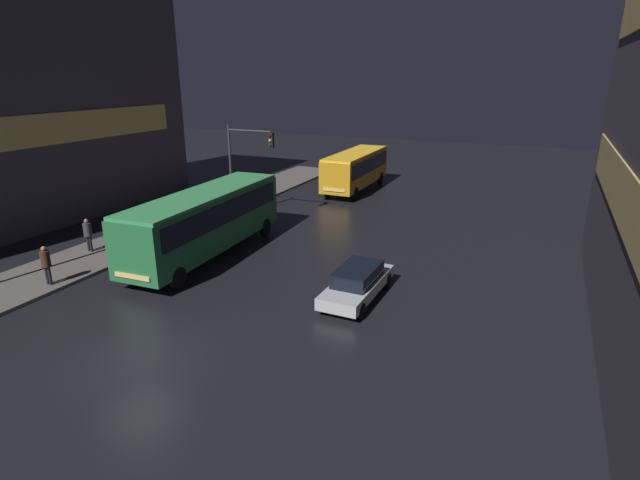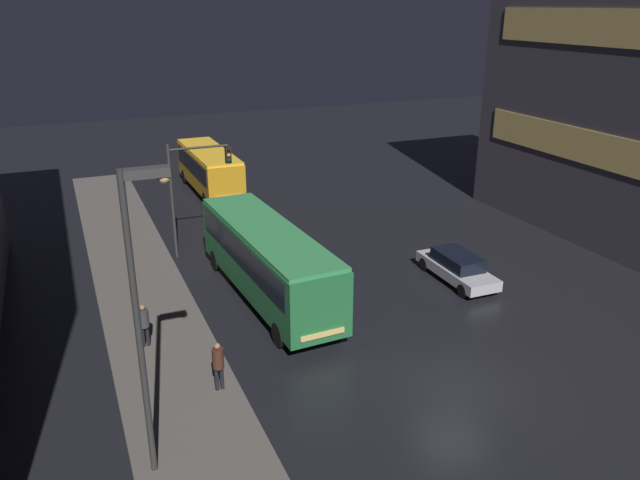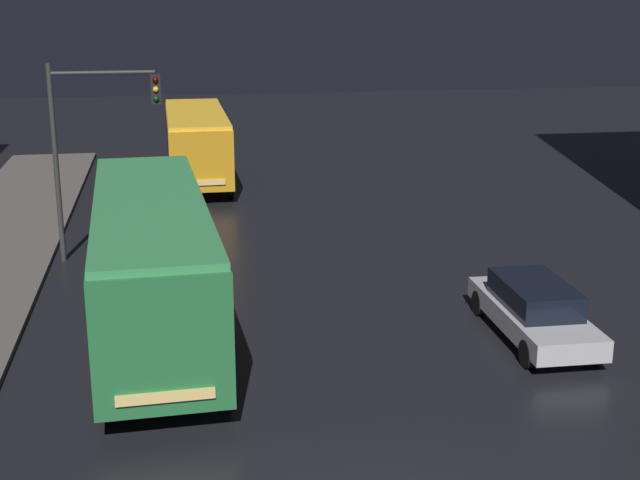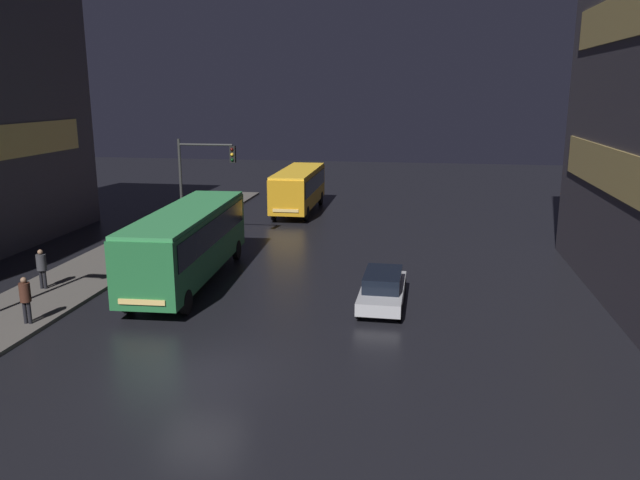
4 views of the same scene
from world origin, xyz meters
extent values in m
plane|color=black|center=(0.00, 0.00, 0.00)|extent=(120.00, 120.00, 0.00)
cube|color=#56514C|center=(-9.00, 10.00, 0.07)|extent=(4.00, 48.00, 0.15)
cube|color=#EAC66B|center=(14.15, 8.35, 5.44)|extent=(0.24, 16.96, 1.80)
cube|color=#236B38|center=(-3.79, 9.17, 1.88)|extent=(3.13, 11.24, 2.67)
cube|color=black|center=(-3.79, 9.17, 2.47)|extent=(3.15, 10.35, 1.10)
cube|color=#399252|center=(-3.79, 9.17, 3.30)|extent=(3.07, 11.01, 0.16)
cube|color=#F4CC72|center=(-3.51, 3.60, 0.95)|extent=(1.81, 0.19, 0.20)
cylinder|color=black|center=(-2.39, 5.08, 0.50)|extent=(0.30, 1.01, 1.00)
cylinder|color=black|center=(-4.77, 4.96, 0.50)|extent=(0.30, 1.01, 1.00)
cylinder|color=black|center=(-2.81, 13.39, 0.50)|extent=(0.30, 1.01, 1.00)
cylinder|color=black|center=(-5.19, 13.27, 0.50)|extent=(0.30, 1.01, 1.00)
cube|color=orange|center=(-2.15, 26.79, 1.73)|extent=(2.55, 9.26, 2.36)
cube|color=black|center=(-2.15, 26.79, 2.16)|extent=(2.60, 8.52, 1.10)
cube|color=yellow|center=(-2.15, 26.79, 2.99)|extent=(2.50, 9.07, 0.16)
cube|color=#F4CC72|center=(-2.10, 22.15, 0.95)|extent=(1.72, 0.12, 0.20)
cylinder|color=black|center=(-0.99, 23.58, 0.50)|extent=(0.26, 1.00, 1.00)
cylinder|color=black|center=(-3.24, 23.56, 0.50)|extent=(0.26, 1.00, 1.00)
cylinder|color=black|center=(-1.05, 30.01, 0.50)|extent=(0.26, 1.00, 1.00)
cylinder|color=black|center=(-3.31, 29.99, 0.50)|extent=(0.26, 1.00, 1.00)
cube|color=#B7B7BC|center=(5.17, 7.43, 0.55)|extent=(1.79, 4.78, 0.50)
cube|color=black|center=(5.17, 7.43, 1.10)|extent=(1.50, 2.63, 0.60)
cylinder|color=black|center=(5.93, 5.74, 0.32)|extent=(0.21, 0.64, 0.64)
cylinder|color=black|center=(4.36, 5.77, 0.32)|extent=(0.21, 0.64, 0.64)
cylinder|color=black|center=(5.98, 9.10, 0.32)|extent=(0.21, 0.64, 0.64)
cylinder|color=black|center=(4.41, 9.12, 0.32)|extent=(0.21, 0.64, 0.64)
cylinder|color=black|center=(-9.67, 6.77, 0.57)|extent=(0.14, 0.14, 0.84)
cylinder|color=black|center=(-9.49, 6.77, 0.57)|extent=(0.14, 0.14, 0.84)
cylinder|color=#333338|center=(-9.58, 6.77, 1.34)|extent=(0.49, 0.49, 0.70)
sphere|color=#8C664C|center=(-9.58, 6.77, 1.80)|extent=(0.22, 0.22, 0.22)
cylinder|color=black|center=(-7.78, 2.82, 0.58)|extent=(0.14, 0.14, 0.86)
cylinder|color=black|center=(-7.60, 2.82, 0.58)|extent=(0.14, 0.14, 0.86)
cylinder|color=#422319|center=(-7.69, 2.82, 1.37)|extent=(0.53, 0.53, 0.72)
sphere|color=#8C664C|center=(-7.69, 2.82, 1.83)|extent=(0.22, 0.22, 0.22)
cylinder|color=#2D2D2D|center=(-6.66, 15.80, 3.01)|extent=(0.16, 0.16, 6.01)
cylinder|color=#2D2D2D|center=(-5.13, 15.80, 5.71)|extent=(3.06, 0.12, 0.12)
cube|color=black|center=(-3.60, 15.80, 5.21)|extent=(0.30, 0.24, 0.90)
sphere|color=#390706|center=(-3.60, 15.66, 5.49)|extent=(0.18, 0.18, 0.18)
sphere|color=gold|center=(-3.60, 15.66, 5.21)|extent=(0.18, 0.18, 0.18)
sphere|color=black|center=(-3.60, 15.66, 4.93)|extent=(0.18, 0.18, 0.18)
camera|label=1|loc=(11.69, -10.83, 9.09)|focal=28.00mm
camera|label=2|loc=(-11.65, -15.26, 12.56)|focal=35.00mm
camera|label=3|loc=(-3.19, -11.46, 8.11)|focal=50.00mm
camera|label=4|loc=(6.54, -16.99, 8.59)|focal=35.00mm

